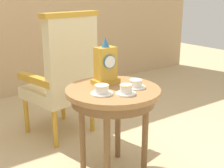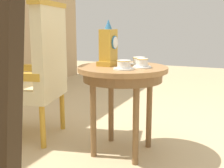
{
  "view_description": "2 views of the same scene",
  "coord_description": "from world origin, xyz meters",
  "views": [
    {
      "loc": [
        -1.18,
        -1.55,
        1.29
      ],
      "look_at": [
        0.01,
        0.14,
        0.66
      ],
      "focal_mm": 48.22,
      "sensor_mm": 36.0,
      "label": 1
    },
    {
      "loc": [
        -2.0,
        -0.71,
        0.95
      ],
      "look_at": [
        -0.06,
        0.13,
        0.53
      ],
      "focal_mm": 46.6,
      "sensor_mm": 36.0,
      "label": 2
    }
  ],
  "objects": [
    {
      "name": "teacup_right",
      "position": [
        -0.05,
        -0.1,
        0.69
      ],
      "size": [
        0.13,
        0.13,
        0.07
      ],
      "color": "white",
      "rests_on": "side_table"
    },
    {
      "name": "armchair",
      "position": [
        -0.04,
        0.81,
        0.59
      ],
      "size": [
        0.64,
        0.64,
        1.14
      ],
      "color": "beige",
      "rests_on": "ground"
    },
    {
      "name": "mantel_clock",
      "position": [
        -0.03,
        0.17,
        0.79
      ],
      "size": [
        0.19,
        0.11,
        0.34
      ],
      "color": "gold",
      "rests_on": "side_table"
    },
    {
      "name": "side_table",
      "position": [
        -0.05,
        0.05,
        0.58
      ],
      "size": [
        0.66,
        0.66,
        0.66
      ],
      "color": "#9E7042",
      "rests_on": "ground"
    },
    {
      "name": "teacup_left",
      "position": [
        -0.18,
        -0.01,
        0.69
      ],
      "size": [
        0.15,
        0.15,
        0.06
      ],
      "color": "white",
      "rests_on": "side_table"
    },
    {
      "name": "ground_plane",
      "position": [
        0.0,
        0.0,
        0.0
      ],
      "size": [
        10.0,
        10.0,
        0.0
      ],
      "primitive_type": "plane",
      "color": "tan"
    },
    {
      "name": "teacup_center",
      "position": [
        0.09,
        -0.03,
        0.69
      ],
      "size": [
        0.14,
        0.14,
        0.06
      ],
      "color": "white",
      "rests_on": "side_table"
    }
  ]
}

